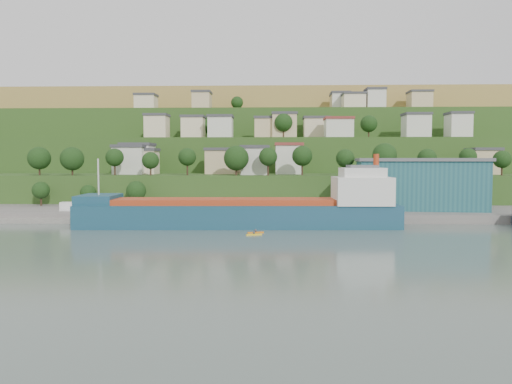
{
  "coord_description": "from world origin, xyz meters",
  "views": [
    {
      "loc": [
        1.77,
        -96.99,
        14.27
      ],
      "look_at": [
        -1.93,
        15.0,
        7.13
      ],
      "focal_mm": 35.0,
      "sensor_mm": 36.0,
      "label": 1
    }
  ],
  "objects_px": {
    "cargo_ship_near": "(249,214)",
    "warehouse": "(419,183)",
    "caravan": "(73,208)",
    "kayak_orange": "(256,232)"
  },
  "relations": [
    {
      "from": "cargo_ship_near",
      "to": "warehouse",
      "type": "bearing_deg",
      "value": 25.24
    },
    {
      "from": "cargo_ship_near",
      "to": "warehouse",
      "type": "height_order",
      "value": "cargo_ship_near"
    },
    {
      "from": "cargo_ship_near",
      "to": "caravan",
      "type": "xyz_separation_m",
      "value": [
        -44.22,
        14.86,
        -0.22
      ]
    },
    {
      "from": "cargo_ship_near",
      "to": "warehouse",
      "type": "distance_m",
      "value": 47.84
    },
    {
      "from": "cargo_ship_near",
      "to": "caravan",
      "type": "relative_size",
      "value": 11.6
    },
    {
      "from": "warehouse",
      "to": "caravan",
      "type": "height_order",
      "value": "warehouse"
    },
    {
      "from": "warehouse",
      "to": "caravan",
      "type": "distance_m",
      "value": 86.96
    },
    {
      "from": "cargo_ship_near",
      "to": "kayak_orange",
      "type": "distance_m",
      "value": 9.86
    },
    {
      "from": "kayak_orange",
      "to": "warehouse",
      "type": "bearing_deg",
      "value": 19.07
    },
    {
      "from": "caravan",
      "to": "kayak_orange",
      "type": "relative_size",
      "value": 1.81
    }
  ]
}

